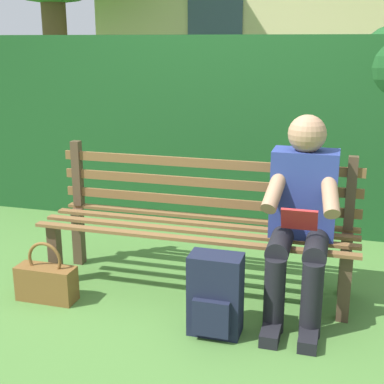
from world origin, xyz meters
TOP-DOWN VIEW (x-y plane):
  - ground at (0.00, 0.00)m, footprint 60.00×60.00m
  - park_bench at (0.00, -0.08)m, footprint 2.01×0.49m
  - person_seated at (-0.66, 0.10)m, footprint 0.44×0.73m
  - hedge_backdrop at (0.10, -1.57)m, footprint 4.51×0.80m
  - backpack at (-0.25, 0.50)m, footprint 0.29×0.24m
  - handbag at (0.85, 0.41)m, footprint 0.37×0.14m

SIDE VIEW (x-z plane):
  - ground at x=0.00m, z-range 0.00..0.00m
  - handbag at x=0.85m, z-range -0.07..0.32m
  - backpack at x=-0.25m, z-range -0.01..0.45m
  - park_bench at x=0.00m, z-range 0.00..0.90m
  - person_seated at x=-0.66m, z-range 0.03..1.19m
  - hedge_backdrop at x=0.10m, z-range 0.00..1.70m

